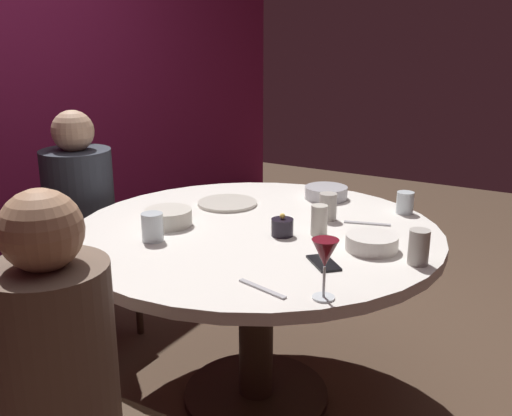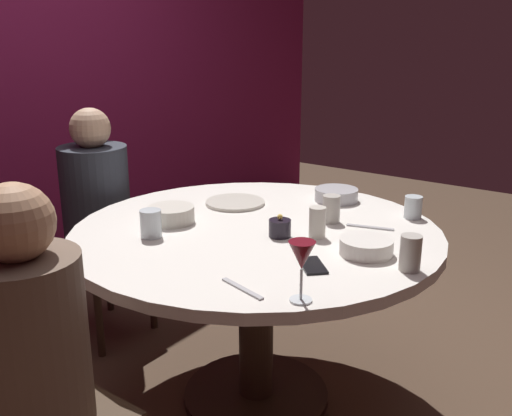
{
  "view_description": "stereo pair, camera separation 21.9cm",
  "coord_description": "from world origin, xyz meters",
  "px_view_note": "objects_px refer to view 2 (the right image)",
  "views": [
    {
      "loc": [
        -1.81,
        -1.06,
        1.47
      ],
      "look_at": [
        0.0,
        0.0,
        0.83
      ],
      "focal_mm": 40.68,
      "sensor_mm": 36.0,
      "label": 1
    },
    {
      "loc": [
        -1.69,
        -1.24,
        1.47
      ],
      "look_at": [
        0.0,
        0.0,
        0.83
      ],
      "focal_mm": 40.68,
      "sensor_mm": 36.0,
      "label": 2
    }
  ],
  "objects_px": {
    "candle_holder": "(280,228)",
    "bowl_serving_large": "(336,195)",
    "bowl_small_white": "(171,214)",
    "dining_table": "(256,263)",
    "cell_phone": "(312,265)",
    "dinner_plate": "(235,202)",
    "cup_by_right_diner": "(331,209)",
    "seated_diner_back": "(96,199)",
    "bowl_salad_center": "(366,247)",
    "seated_diner_left": "(30,345)",
    "cup_center_front": "(413,207)",
    "cup_far_edge": "(317,222)",
    "wine_glass": "(302,258)",
    "cup_by_left_diner": "(410,253)",
    "cup_near_candle": "(151,224)"
  },
  "relations": [
    {
      "from": "dining_table",
      "to": "cell_phone",
      "type": "distance_m",
      "value": 0.45
    },
    {
      "from": "cup_by_left_diner",
      "to": "cup_by_right_diner",
      "type": "relative_size",
      "value": 1.07
    },
    {
      "from": "dinner_plate",
      "to": "cup_by_left_diner",
      "type": "xyz_separation_m",
      "value": [
        -0.25,
        -0.9,
        0.05
      ]
    },
    {
      "from": "candle_holder",
      "to": "cup_by_left_diner",
      "type": "distance_m",
      "value": 0.51
    },
    {
      "from": "seated_diner_left",
      "to": "bowl_salad_center",
      "type": "xyz_separation_m",
      "value": [
        0.98,
        -0.46,
        0.07
      ]
    },
    {
      "from": "dinner_plate",
      "to": "cup_by_right_diner",
      "type": "relative_size",
      "value": 2.38
    },
    {
      "from": "cup_by_right_diner",
      "to": "dining_table",
      "type": "bearing_deg",
      "value": 140.52
    },
    {
      "from": "bowl_small_white",
      "to": "cup_far_edge",
      "type": "xyz_separation_m",
      "value": [
        0.19,
        -0.55,
        0.02
      ]
    },
    {
      "from": "cup_center_front",
      "to": "dining_table",
      "type": "bearing_deg",
      "value": 137.65
    },
    {
      "from": "cell_phone",
      "to": "bowl_serving_large",
      "type": "xyz_separation_m",
      "value": [
        0.71,
        0.31,
        0.02
      ]
    },
    {
      "from": "cup_by_right_diner",
      "to": "cup_far_edge",
      "type": "distance_m",
      "value": 0.19
    },
    {
      "from": "dining_table",
      "to": "cell_phone",
      "type": "relative_size",
      "value": 10.05
    },
    {
      "from": "bowl_small_white",
      "to": "cup_far_edge",
      "type": "relative_size",
      "value": 1.61
    },
    {
      "from": "candle_holder",
      "to": "wine_glass",
      "type": "relative_size",
      "value": 0.49
    },
    {
      "from": "cup_near_candle",
      "to": "dinner_plate",
      "type": "bearing_deg",
      "value": 1.92
    },
    {
      "from": "bowl_serving_large",
      "to": "cup_far_edge",
      "type": "bearing_deg",
      "value": -159.29
    },
    {
      "from": "candle_holder",
      "to": "bowl_serving_large",
      "type": "height_order",
      "value": "candle_holder"
    },
    {
      "from": "bowl_small_white",
      "to": "cup_by_left_diner",
      "type": "relative_size",
      "value": 1.58
    },
    {
      "from": "seated_diner_left",
      "to": "cell_phone",
      "type": "distance_m",
      "value": 0.86
    },
    {
      "from": "seated_diner_left",
      "to": "cup_far_edge",
      "type": "distance_m",
      "value": 1.06
    },
    {
      "from": "candle_holder",
      "to": "cup_by_right_diner",
      "type": "bearing_deg",
      "value": -14.55
    },
    {
      "from": "cup_center_front",
      "to": "bowl_salad_center",
      "type": "bearing_deg",
      "value": -176.75
    },
    {
      "from": "bowl_serving_large",
      "to": "seated_diner_back",
      "type": "bearing_deg",
      "value": 116.85
    },
    {
      "from": "cup_near_candle",
      "to": "cup_by_left_diner",
      "type": "relative_size",
      "value": 0.89
    },
    {
      "from": "cell_phone",
      "to": "cup_near_candle",
      "type": "relative_size",
      "value": 1.37
    },
    {
      "from": "dinner_plate",
      "to": "bowl_small_white",
      "type": "relative_size",
      "value": 1.41
    },
    {
      "from": "seated_diner_back",
      "to": "cup_by_right_diner",
      "type": "bearing_deg",
      "value": 11.61
    },
    {
      "from": "candle_holder",
      "to": "bowl_small_white",
      "type": "bearing_deg",
      "value": 104.95
    },
    {
      "from": "dinner_plate",
      "to": "wine_glass",
      "type": "bearing_deg",
      "value": -130.86
    },
    {
      "from": "dinner_plate",
      "to": "bowl_salad_center",
      "type": "xyz_separation_m",
      "value": [
        -0.21,
        -0.73,
        0.02
      ]
    },
    {
      "from": "dinner_plate",
      "to": "dining_table",
      "type": "bearing_deg",
      "value": -127.88
    },
    {
      "from": "cup_center_front",
      "to": "cup_far_edge",
      "type": "distance_m",
      "value": 0.47
    },
    {
      "from": "cup_by_left_diner",
      "to": "candle_holder",
      "type": "bearing_deg",
      "value": 87.67
    },
    {
      "from": "cup_near_candle",
      "to": "cup_by_right_diner",
      "type": "distance_m",
      "value": 0.7
    },
    {
      "from": "seated_diner_back",
      "to": "bowl_salad_center",
      "type": "bearing_deg",
      "value": 0.02
    },
    {
      "from": "cell_phone",
      "to": "bowl_serving_large",
      "type": "height_order",
      "value": "bowl_serving_large"
    },
    {
      "from": "bowl_serving_large",
      "to": "bowl_small_white",
      "type": "distance_m",
      "value": 0.75
    },
    {
      "from": "dining_table",
      "to": "cup_far_edge",
      "type": "xyz_separation_m",
      "value": [
        0.05,
        -0.24,
        0.2
      ]
    },
    {
      "from": "cup_near_candle",
      "to": "bowl_salad_center",
      "type": "bearing_deg",
      "value": -66.49
    },
    {
      "from": "bowl_serving_large",
      "to": "wine_glass",
      "type": "bearing_deg",
      "value": -156.61
    },
    {
      "from": "wine_glass",
      "to": "bowl_serving_large",
      "type": "height_order",
      "value": "wine_glass"
    },
    {
      "from": "wine_glass",
      "to": "cup_by_right_diner",
      "type": "xyz_separation_m",
      "value": [
        0.67,
        0.28,
        -0.07
      ]
    },
    {
      "from": "bowl_salad_center",
      "to": "cup_far_edge",
      "type": "distance_m",
      "value": 0.23
    },
    {
      "from": "cup_by_left_diner",
      "to": "bowl_serving_large",
      "type": "bearing_deg",
      "value": 45.45
    },
    {
      "from": "seated_diner_left",
      "to": "cup_by_right_diner",
      "type": "height_order",
      "value": "seated_diner_left"
    },
    {
      "from": "cell_phone",
      "to": "bowl_salad_center",
      "type": "height_order",
      "value": "bowl_salad_center"
    },
    {
      "from": "candle_holder",
      "to": "cup_near_candle",
      "type": "height_order",
      "value": "cup_near_candle"
    },
    {
      "from": "bowl_small_white",
      "to": "seated_diner_back",
      "type": "bearing_deg",
      "value": 77.6
    },
    {
      "from": "candle_holder",
      "to": "bowl_serving_large",
      "type": "xyz_separation_m",
      "value": [
        0.54,
        0.06,
        -0.01
      ]
    },
    {
      "from": "dining_table",
      "to": "seated_diner_back",
      "type": "distance_m",
      "value": 0.96
    }
  ]
}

